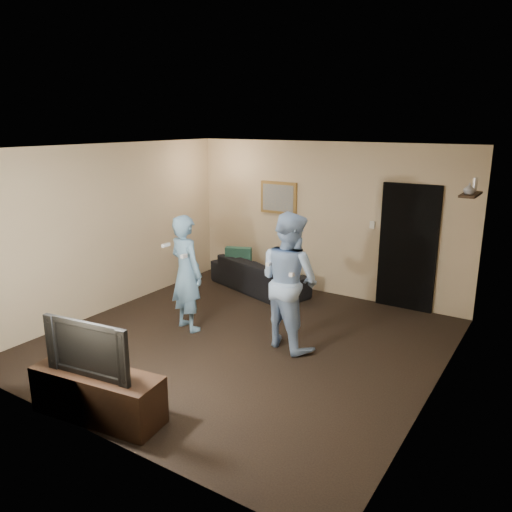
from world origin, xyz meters
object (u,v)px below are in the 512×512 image
Objects in this scene: wii_player_left at (186,273)px; wii_player_right at (289,281)px; tv_console at (98,394)px; television at (93,345)px; sofa at (259,274)px.

wii_player_left is 0.92× the size of wii_player_right.
tv_console is 1.39× the size of television.
tv_console is at bearing -72.52° from wii_player_left.
wii_player_right is at bearing 64.57° from television.
sofa reaches higher than tv_console.
sofa is at bearing 92.35° from tv_console.
television is (0.00, 0.00, 0.54)m from tv_console.
wii_player_right reaches higher than television.
tv_console is 2.72m from wii_player_right.
tv_console is at bearing 118.03° from sofa.
sofa is 1.39× the size of tv_console.
television is at bearing 118.03° from sofa.
television is (0.76, -4.25, 0.50)m from sofa.
sofa is at bearing 91.70° from wii_player_left.
sofa is at bearing 92.35° from television.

